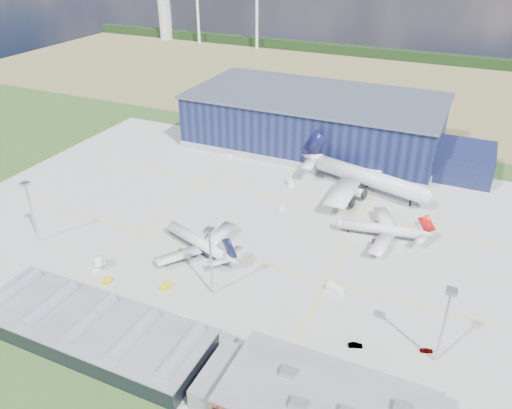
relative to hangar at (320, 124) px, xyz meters
The scene contains 24 objects.
ground 95.56m from the hangar, 91.70° to the right, with size 600.00×600.00×0.00m, color #26491B.
apron 85.64m from the hangar, 91.90° to the right, with size 220.00×160.00×0.08m.
farmland 125.76m from the hangar, 91.29° to the left, with size 600.00×220.00×0.01m, color olive.
treeline 205.36m from the hangar, 90.78° to the left, with size 600.00×8.00×8.00m, color black.
horizon_dressing 279.32m from the hangar, 134.20° to the left, with size 440.20×18.00×70.00m.
hangar is the anchor object (origin of this frame).
glass_concourse 155.28m from the hangar, 93.42° to the right, with size 78.00×23.00×8.60m.
light_mast_west 139.77m from the hangar, 116.71° to the right, with size 2.60×2.60×23.00m.
light_mast_center 125.07m from the hangar, 86.70° to the right, with size 2.60×2.60×23.00m.
light_mast_east 144.23m from the hangar, 59.95° to the right, with size 2.60×2.60×23.00m.
airliner_navy 107.28m from the hangar, 94.42° to the right, with size 35.88×35.10×11.70m, color silver, non-canonical shape.
airliner_red 86.53m from the hangar, 57.50° to the right, with size 34.82×34.06×11.35m, color silver, non-canonical shape.
airliner_widebody 52.42m from the hangar, 49.43° to the right, with size 61.80×60.46×20.15m, color silver, non-canonical shape.
gse_tug_a 129.35m from the hangar, 93.12° to the right, with size 2.32×3.80×1.58m, color yellow.
gse_tug_b 136.72m from the hangar, 100.70° to the right, with size 2.15×3.23×1.40m, color yellow.
gse_van_a 117.17m from the hangar, 69.51° to the right, with size 2.36×5.42×2.36m, color white.
gse_cart_a 69.50m from the hangar, 84.00° to the right, with size 2.00×3.01×1.30m, color white.
gse_van_b 48.63m from the hangar, 86.63° to the right, with size 2.40×5.23×2.40m, color white.
gse_tug_c 67.52m from the hangar, 29.49° to the right, with size 2.08×3.32×1.45m, color yellow.
gse_cart_b 48.62m from the hangar, 136.17° to the right, with size 1.96×2.93×1.27m, color white.
gse_van_c 141.36m from the hangar, 87.09° to the right, with size 2.67×5.57×2.67m, color white.
airstair 132.71m from the hangar, 104.05° to the right, with size 1.96×4.90×3.13m, color white.
car_a 141.61m from the hangar, 60.41° to the right, with size 1.35×3.34×1.14m, color #99999E.
car_b 139.37m from the hangar, 67.88° to the right, with size 1.31×3.76×1.24m, color #99999E.
Camera 1 is at (71.21, -132.89, 97.40)m, focal length 35.00 mm.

